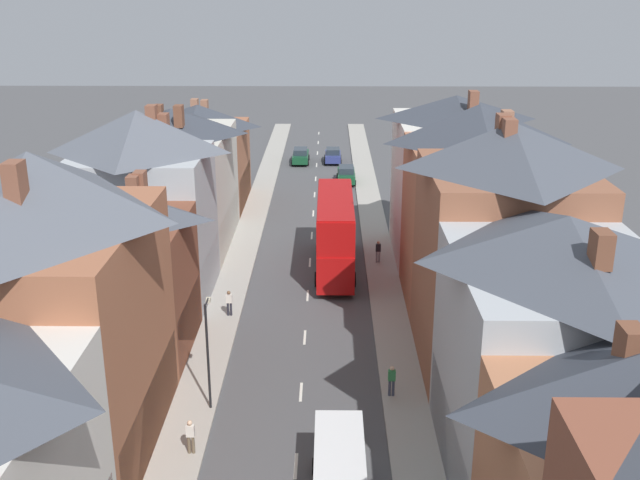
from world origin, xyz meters
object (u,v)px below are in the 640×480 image
delivery_van (339,470)px  pedestrian_mid_right (229,302)px  pedestrian_near_right (191,435)px  pedestrian_mid_left (392,379)px  car_near_blue (301,156)px  street_lamp (208,348)px  double_decker_bus_lead (335,232)px  car_parked_left_b (333,155)px  pedestrian_far_left (378,251)px  car_near_silver (346,174)px

delivery_van → pedestrian_mid_right: bearing=111.1°
pedestrian_near_right → pedestrian_mid_left: size_ratio=1.00×
car_near_blue → delivery_van: size_ratio=0.88×
pedestrian_mid_right → street_lamp: street_lamp is taller
double_decker_bus_lead → car_parked_left_b: (0.01, 32.63, -1.99)m
pedestrian_mid_left → pedestrian_mid_right: same height
pedestrian_mid_left → street_lamp: 9.03m
double_decker_bus_lead → street_lamp: street_lamp is taller
pedestrian_mid_right → car_near_blue: bearing=86.0°
pedestrian_far_left → delivery_van: bearing=-96.9°
car_parked_left_b → pedestrian_far_left: bearing=-84.3°
delivery_van → pedestrian_near_right: (-6.33, 2.76, -0.30)m
car_near_blue → car_near_silver: size_ratio=1.05×
double_decker_bus_lead → pedestrian_near_right: double_decker_bus_lead is taller
double_decker_bus_lead → car_near_silver: double_decker_bus_lead is taller
car_parked_left_b → street_lamp: street_lamp is taller
pedestrian_mid_right → delivery_van: bearing=-68.9°
delivery_van → pedestrian_near_right: 6.91m
delivery_van → street_lamp: bearing=132.8°
pedestrian_mid_left → street_lamp: size_ratio=0.29×
double_decker_bus_lead → pedestrian_far_left: size_ratio=6.71×
double_decker_bus_lead → pedestrian_near_right: 22.84m
car_parked_left_b → car_near_silver: bearing=-81.5°
double_decker_bus_lead → pedestrian_mid_right: 10.37m
car_parked_left_b → pedestrian_mid_right: (-6.44, -40.56, 0.21)m
double_decker_bus_lead → pedestrian_far_left: 3.78m
double_decker_bus_lead → pedestrian_mid_left: (2.66, -17.06, -1.78)m
pedestrian_far_left → pedestrian_mid_left: bearing=-91.5°
double_decker_bus_lead → street_lamp: (-6.04, -18.11, 0.43)m
car_near_blue → pedestrian_mid_right: 40.46m
car_near_blue → pedestrian_mid_left: bearing=-82.8°
double_decker_bus_lead → car_near_blue: size_ratio=2.36×
pedestrian_mid_right → pedestrian_near_right: bearing=-89.5°
car_near_silver → pedestrian_mid_left: 41.02m
car_near_silver → street_lamp: 42.75m
delivery_van → pedestrian_mid_left: 8.03m
car_parked_left_b → pedestrian_mid_right: bearing=-99.0°
car_near_blue → pedestrian_far_left: pedestrian_far_left is taller
delivery_van → pedestrian_mid_right: size_ratio=3.23×
street_lamp → double_decker_bus_lead: bearing=71.5°
pedestrian_mid_right → pedestrian_far_left: (9.55, 9.12, 0.00)m
street_lamp → pedestrian_mid_right: bearing=92.2°
pedestrian_mid_left → pedestrian_far_left: same height
car_near_silver → pedestrian_far_left: size_ratio=2.70×
pedestrian_mid_right → street_lamp: (0.39, -10.17, 2.21)m
car_parked_left_b → pedestrian_mid_left: bearing=-87.0°
car_near_silver → delivery_van: bearing=-91.5°
car_near_blue → car_near_silver: car_near_silver is taller
car_near_silver → pedestrian_near_right: (-7.63, -45.82, 0.18)m
delivery_van → pedestrian_far_left: bearing=83.1°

